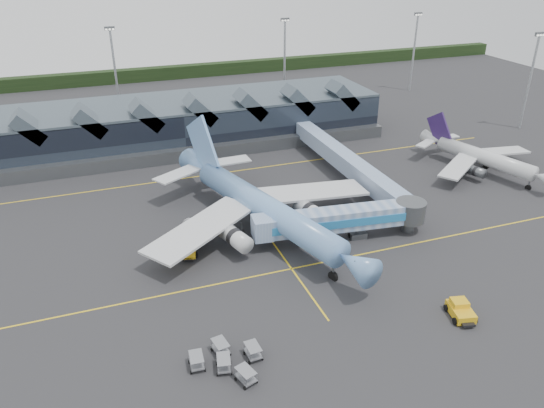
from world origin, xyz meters
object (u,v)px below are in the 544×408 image
object	(u,v)px
regional_jet	(480,156)
pushback_tug	(461,310)
fuel_truck	(188,237)
jet_bridge	(351,218)
main_airliner	(259,204)

from	to	relation	value
regional_jet	pushback_tug	bearing A→B (deg)	-147.78
fuel_truck	pushback_tug	bearing A→B (deg)	-30.38
regional_jet	fuel_truck	world-z (taller)	regional_jet
regional_jet	jet_bridge	size ratio (longest dim) A/B	1.04
fuel_truck	regional_jet	bearing A→B (deg)	22.95
main_airliner	regional_jet	bearing A→B (deg)	-7.62
regional_jet	fuel_truck	distance (m)	60.48
jet_bridge	fuel_truck	world-z (taller)	jet_bridge
main_airliner	fuel_truck	size ratio (longest dim) A/B	5.06
main_airliner	fuel_truck	world-z (taller)	main_airliner
fuel_truck	pushback_tug	distance (m)	38.67
regional_jet	fuel_truck	size ratio (longest dim) A/B	3.13
main_airliner	pushback_tug	xyz separation A→B (m)	(15.87, -28.78, -3.51)
fuel_truck	main_airliner	bearing A→B (deg)	22.09
regional_jet	main_airliner	bearing A→B (deg)	172.74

